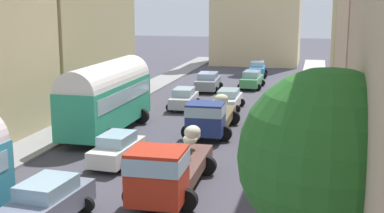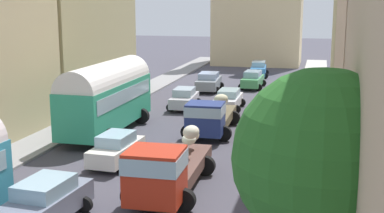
{
  "view_description": "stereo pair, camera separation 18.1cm",
  "coord_description": "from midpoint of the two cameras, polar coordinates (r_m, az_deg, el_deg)",
  "views": [
    {
      "loc": [
        7.61,
        -8.51,
        7.88
      ],
      "look_at": [
        0.0,
        22.98,
        1.27
      ],
      "focal_mm": 49.0,
      "sensor_mm": 36.0,
      "label": 1
    },
    {
      "loc": [
        7.79,
        -8.47,
        7.88
      ],
      "look_at": [
        0.0,
        22.98,
        1.27
      ],
      "focal_mm": 49.0,
      "sensor_mm": 36.0,
      "label": 2
    }
  ],
  "objects": [
    {
      "name": "ground_plane",
      "position": [
        37.16,
        1.32,
        -0.71
      ],
      "size": [
        154.0,
        154.0,
        0.0
      ],
      "primitive_type": "plane",
      "color": "#42404B"
    },
    {
      "name": "sidewalk_left",
      "position": [
        39.29,
        -9.07,
        -0.08
      ],
      "size": [
        2.5,
        70.0,
        0.14
      ],
      "primitive_type": "cube",
      "color": "gray",
      "rests_on": "ground"
    },
    {
      "name": "sidewalk_right",
      "position": [
        36.34,
        12.56,
        -1.16
      ],
      "size": [
        2.5,
        70.0,
        0.14
      ],
      "primitive_type": "cube",
      "color": "#ACAAA5",
      "rests_on": "ground"
    },
    {
      "name": "building_left_2",
      "position": [
        42.19,
        -12.59,
        8.86
      ],
      "size": [
        4.6,
        13.82,
        12.23
      ],
      "color": "tan",
      "rests_on": "ground"
    },
    {
      "name": "building_right_2",
      "position": [
        36.55,
        18.38,
        9.75
      ],
      "size": [
        4.57,
        10.61,
        14.15
      ],
      "color": "tan",
      "rests_on": "ground"
    },
    {
      "name": "distant_church",
      "position": [
        65.63,
        6.95,
        9.79
      ],
      "size": [
        10.54,
        7.23,
        17.35
      ],
      "color": "#D5BC8C",
      "rests_on": "ground"
    },
    {
      "name": "parked_bus_1",
      "position": [
        31.53,
        -9.44,
        1.32
      ],
      "size": [
        3.37,
        8.92,
        4.29
      ],
      "color": "#2C9A73",
      "rests_on": "ground"
    },
    {
      "name": "cargo_truck_0",
      "position": [
        21.24,
        -2.8,
        -6.61
      ],
      "size": [
        3.07,
        7.25,
        2.46
      ],
      "color": "#B72A15",
      "rests_on": "ground"
    },
    {
      "name": "cargo_truck_1",
      "position": [
        30.93,
        1.87,
        -0.99
      ],
      "size": [
        3.07,
        6.9,
        2.3
      ],
      "color": "navy",
      "rests_on": "ground"
    },
    {
      "name": "car_0",
      "position": [
        38.32,
        3.85,
        0.78
      ],
      "size": [
        2.17,
        4.11,
        1.48
      ],
      "color": "silver",
      "rests_on": "ground"
    },
    {
      "name": "car_1",
      "position": [
        47.87,
        6.42,
        2.94
      ],
      "size": [
        2.23,
        4.24,
        1.57
      ],
      "color": "#459856",
      "rests_on": "ground"
    },
    {
      "name": "car_2",
      "position": [
        55.11,
        7.03,
        4.08
      ],
      "size": [
        2.3,
        4.36,
        1.62
      ],
      "color": "#3D88CF",
      "rests_on": "ground"
    },
    {
      "name": "car_3",
      "position": [
        19.69,
        -15.69,
        -9.95
      ],
      "size": [
        2.44,
        4.19,
        1.62
      ],
      "color": "slate",
      "rests_on": "ground"
    },
    {
      "name": "car_4",
      "position": [
        25.73,
        -8.33,
        -4.61
      ],
      "size": [
        2.24,
        3.81,
        1.56
      ],
      "color": "silver",
      "rests_on": "ground"
    },
    {
      "name": "car_5",
      "position": [
        38.47,
        -1.03,
        0.88
      ],
      "size": [
        2.26,
        3.99,
        1.54
      ],
      "color": "silver",
      "rests_on": "ground"
    },
    {
      "name": "car_6",
      "position": [
        46.13,
        1.63,
        2.72
      ],
      "size": [
        2.53,
        4.33,
        1.61
      ],
      "color": "gray",
      "rests_on": "ground"
    },
    {
      "name": "pedestrian_0",
      "position": [
        26.44,
        12.84,
        -3.67
      ],
      "size": [
        0.36,
        0.36,
        1.86
      ],
      "color": "#433E4D",
      "rests_on": "ground"
    },
    {
      "name": "pedestrian_1",
      "position": [
        33.11,
        13.63,
        -0.73
      ],
      "size": [
        0.52,
        0.52,
        1.82
      ],
      "color": "#58504A",
      "rests_on": "ground"
    },
    {
      "name": "roadside_tree_0",
      "position": [
        11.08,
        14.1,
        -5.56
      ],
      "size": [
        3.72,
        3.72,
        6.58
      ],
      "color": "brown",
      "rests_on": "ground"
    }
  ]
}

